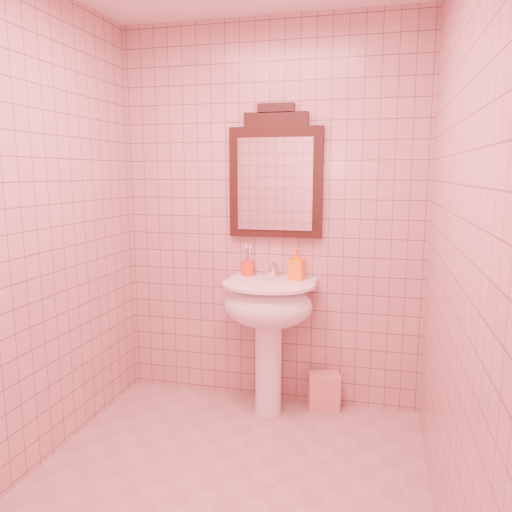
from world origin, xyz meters
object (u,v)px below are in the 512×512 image
(towel, at_px, (324,391))
(mirror, at_px, (276,177))
(toothbrush_cup, at_px, (248,268))
(soap_dispenser, at_px, (297,264))
(pedestal_sink, at_px, (268,314))

(towel, bearing_deg, mirror, 169.90)
(toothbrush_cup, bearing_deg, soap_dispenser, -8.74)
(mirror, distance_m, toothbrush_cup, 0.63)
(mirror, height_order, towel, mirror)
(pedestal_sink, relative_size, mirror, 1.03)
(pedestal_sink, height_order, mirror, mirror)
(pedestal_sink, bearing_deg, soap_dispenser, 40.07)
(mirror, xyz_separation_m, soap_dispenser, (0.15, -0.07, -0.55))
(soap_dispenser, bearing_deg, pedestal_sink, -131.42)
(mirror, bearing_deg, towel, -10.10)
(pedestal_sink, height_order, toothbrush_cup, toothbrush_cup)
(pedestal_sink, relative_size, towel, 3.55)
(soap_dispenser, bearing_deg, mirror, 163.94)
(pedestal_sink, xyz_separation_m, towel, (0.35, 0.14, -0.54))
(soap_dispenser, distance_m, towel, 0.86)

